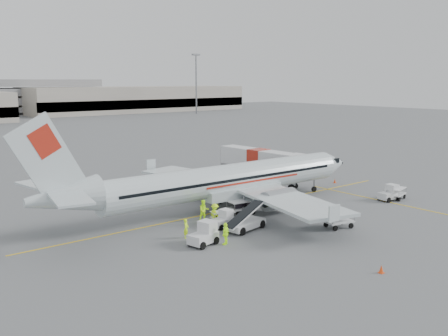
{
  "coord_description": "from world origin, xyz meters",
  "views": [
    {
      "loc": [
        -31.3,
        -36.85,
        12.6
      ],
      "look_at": [
        0.0,
        2.0,
        3.8
      ],
      "focal_mm": 40.0,
      "sensor_mm": 36.0,
      "label": 1
    }
  ],
  "objects_px": {
    "tug_mid": "(222,219)",
    "tug_aft": "(203,234)",
    "aircraft": "(230,159)",
    "tug_fore": "(389,193)",
    "belt_loader": "(245,214)",
    "jet_bridge": "(259,166)"
  },
  "relations": [
    {
      "from": "tug_mid",
      "to": "jet_bridge",
      "type": "bearing_deg",
      "value": 32.94
    },
    {
      "from": "jet_bridge",
      "to": "tug_fore",
      "type": "distance_m",
      "value": 16.58
    },
    {
      "from": "tug_mid",
      "to": "tug_fore",
      "type": "bearing_deg",
      "value": -15.23
    },
    {
      "from": "jet_bridge",
      "to": "tug_fore",
      "type": "height_order",
      "value": "jet_bridge"
    },
    {
      "from": "aircraft",
      "to": "tug_aft",
      "type": "bearing_deg",
      "value": -138.91
    },
    {
      "from": "jet_bridge",
      "to": "tug_aft",
      "type": "bearing_deg",
      "value": -145.63
    },
    {
      "from": "aircraft",
      "to": "tug_aft",
      "type": "relative_size",
      "value": 15.51
    },
    {
      "from": "tug_fore",
      "to": "tug_aft",
      "type": "height_order",
      "value": "tug_aft"
    },
    {
      "from": "tug_mid",
      "to": "tug_aft",
      "type": "relative_size",
      "value": 0.84
    },
    {
      "from": "jet_bridge",
      "to": "aircraft",
      "type": "bearing_deg",
      "value": -147.65
    },
    {
      "from": "tug_mid",
      "to": "tug_aft",
      "type": "distance_m",
      "value": 4.93
    },
    {
      "from": "tug_fore",
      "to": "aircraft",
      "type": "bearing_deg",
      "value": 157.76
    },
    {
      "from": "tug_mid",
      "to": "tug_aft",
      "type": "xyz_separation_m",
      "value": [
        -4.11,
        -2.73,
        0.14
      ]
    },
    {
      "from": "aircraft",
      "to": "tug_mid",
      "type": "xyz_separation_m",
      "value": [
        -4.65,
        -4.6,
        -4.25
      ]
    },
    {
      "from": "belt_loader",
      "to": "tug_aft",
      "type": "distance_m",
      "value": 5.31
    },
    {
      "from": "tug_aft",
      "to": "aircraft",
      "type": "bearing_deg",
      "value": 27.53
    },
    {
      "from": "tug_mid",
      "to": "tug_aft",
      "type": "bearing_deg",
      "value": -151.86
    },
    {
      "from": "tug_fore",
      "to": "tug_mid",
      "type": "bearing_deg",
      "value": 175.78
    },
    {
      "from": "aircraft",
      "to": "jet_bridge",
      "type": "distance_m",
      "value": 14.17
    },
    {
      "from": "aircraft",
      "to": "belt_loader",
      "type": "distance_m",
      "value": 8.16
    },
    {
      "from": "aircraft",
      "to": "jet_bridge",
      "type": "xyz_separation_m",
      "value": [
        11.29,
        8.04,
        -2.96
      ]
    },
    {
      "from": "aircraft",
      "to": "tug_fore",
      "type": "relative_size",
      "value": 16.61
    }
  ]
}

